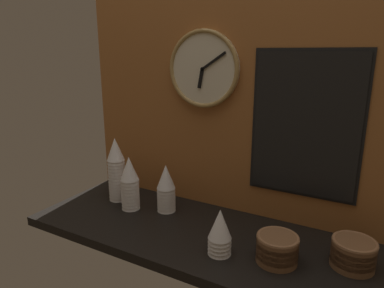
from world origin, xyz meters
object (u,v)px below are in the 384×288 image
Objects in this scene: wall_clock at (203,69)px; menu_board at (305,126)px; cup_stack_far_left at (116,169)px; bowl_stack_right at (277,248)px; cup_stack_center_left at (166,188)px; bowl_stack_far_right at (353,253)px; cup_stack_center_right at (220,232)px; cup_stack_left at (130,183)px.

wall_clock is 50.41cm from menu_board.
cup_stack_far_left is 87.16cm from bowl_stack_right.
bowl_stack_right is 0.25× the size of menu_board.
cup_stack_center_left is at bearing 165.20° from bowl_stack_right.
bowl_stack_far_right is at bearing -16.04° from wall_clock.
cup_stack_center_left reaches higher than bowl_stack_far_right.
bowl_stack_right is 0.43× the size of wall_clock.
cup_stack_center_left is 81.07cm from bowl_stack_far_right.
cup_stack_center_right is at bearing -54.00° from wall_clock.
cup_stack_far_left is 2.15× the size of bowl_stack_right.
cup_stack_left is 1.73× the size of bowl_stack_far_right.
wall_clock is at bearing 37.61° from cup_stack_left.
cup_stack_left is (-16.15, -6.37, 1.60)cm from cup_stack_center_left.
cup_stack_far_left is at bearing -168.84° from menu_board.
cup_stack_center_left is 59.05cm from bowl_stack_right.
cup_stack_center_right is at bearing -119.15° from menu_board.
menu_board is at bearing 1.11° from wall_clock.
cup_stack_left is 0.80× the size of cup_stack_far_left.
bowl_stack_right is (72.95, -8.64, -7.51)cm from cup_stack_left.
cup_stack_center_left is 0.70× the size of cup_stack_far_left.
cup_stack_far_left is at bearing 177.94° from bowl_stack_far_right.
cup_stack_center_left is at bearing 150.96° from cup_stack_center_right.
cup_stack_center_right is 0.51× the size of wall_clock.
bowl_stack_right is at bearing -14.80° from cup_stack_center_left.
cup_stack_left is 97.13cm from bowl_stack_far_right.
cup_stack_center_right is (65.50, -19.23, -7.19)cm from cup_stack_far_left.
wall_clock reaches higher than bowl_stack_far_right.
wall_clock is (-69.39, 19.95, 59.77)cm from bowl_stack_far_right.
bowl_stack_far_right is 0.43× the size of wall_clock.
wall_clock reaches higher than cup_stack_far_left.
cup_stack_center_left is 0.38× the size of menu_board.
cup_stack_center_left reaches higher than bowl_stack_right.
cup_stack_center_right is at bearing -29.04° from cup_stack_center_left.
bowl_stack_far_right is (109.28, -3.92, -10.71)cm from cup_stack_far_left.
wall_clock reaches higher than bowl_stack_right.
cup_stack_center_left is 1.51× the size of bowl_stack_right.
menu_board is (85.66, 16.91, 27.96)cm from cup_stack_far_left.
cup_stack_center_right is at bearing -164.60° from bowl_stack_right.
cup_stack_far_left reaches higher than bowl_stack_right.
cup_stack_center_left is 56.97cm from wall_clock.
wall_clock is at bearing -178.89° from menu_board.
cup_stack_center_left is at bearing -164.66° from menu_board.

